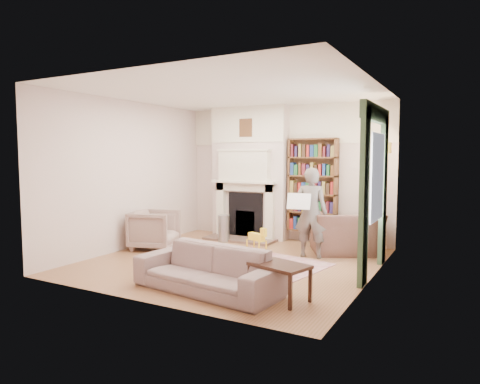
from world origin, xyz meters
The scene contains 25 objects.
floor centered at (0.00, 0.00, 0.00)m, with size 4.50×4.50×0.00m, color brown.
ceiling centered at (0.00, 0.00, 2.80)m, with size 4.50×4.50×0.00m, color white.
wall_back centered at (0.00, 2.25, 1.40)m, with size 4.50×4.50×0.00m, color beige.
wall_front centered at (0.00, -2.25, 1.40)m, with size 4.50×4.50×0.00m, color beige.
wall_left centered at (-2.25, 0.00, 1.40)m, with size 4.50×4.50×0.00m, color beige.
wall_right centered at (2.25, 0.00, 1.40)m, with size 4.50×4.50×0.00m, color beige.
fireplace centered at (-0.75, 2.05, 1.39)m, with size 1.70×0.58×2.80m.
bookcase centered at (0.65, 2.12, 1.18)m, with size 1.00×0.24×1.85m, color brown.
window centered at (2.23, 0.40, 1.45)m, with size 0.02×0.90×1.30m, color silver.
curtain_left centered at (2.20, -0.30, 1.20)m, with size 0.07×0.32×2.40m, color #314C32.
curtain_right centered at (2.20, 1.10, 1.20)m, with size 0.07×0.32×2.40m, color #314C32.
pelmet centered at (2.19, 0.40, 2.38)m, with size 0.09×1.70×0.24m, color #314C32.
wall_sconce centered at (2.03, 1.50, 1.90)m, with size 0.20×0.24×0.24m, color gold, non-canonical shape.
rug centered at (0.10, -0.11, 0.01)m, with size 2.63×2.02×0.01m, color #BFA590.
armchair_reading centered at (1.49, 1.51, 0.39)m, with size 1.19×1.04×0.77m, color #432A24.
armchair_left centered at (-1.79, 0.14, 0.37)m, with size 0.79×0.81×0.74m, color #A09984.
sofa centered at (0.47, -1.52, 0.29)m, with size 1.99×0.78×0.58m, color gray.
man_reading centered at (1.04, 0.91, 0.78)m, with size 0.57×0.38×1.57m, color #5B5149.
newspaper centered at (0.89, 0.71, 0.99)m, with size 0.40×0.02×0.28m, color white.
coffee_table centered at (1.44, -1.38, 0.23)m, with size 0.70×0.45×0.45m, color #351D12, non-canonical shape.
paraffin_heater centered at (-0.98, 1.35, 0.28)m, with size 0.24×0.24×0.55m, color #95999C.
rocking_horse centered at (0.07, 0.75, 0.24)m, with size 0.55×0.22×0.48m, color yellow, non-canonical shape.
board_game centered at (-0.52, -0.08, 0.03)m, with size 0.40×0.40×0.03m, color #C8D149.
game_box_lid centered at (-0.45, 0.18, 0.04)m, with size 0.32×0.21×0.05m, color #AD131D.
comic_annuals centered at (0.19, -0.24, 0.02)m, with size 0.75×1.09×0.02m.
Camera 1 is at (3.47, -6.12, 1.77)m, focal length 32.00 mm.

